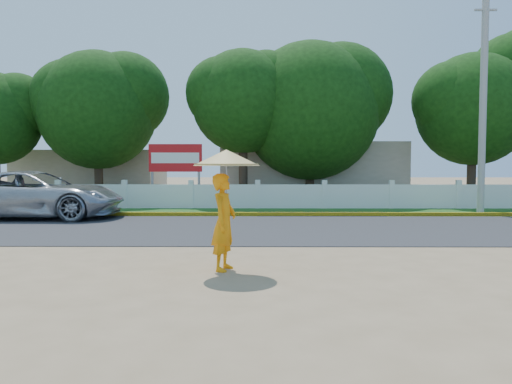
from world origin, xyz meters
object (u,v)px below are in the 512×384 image
(vehicle, at_px, (35,195))
(billboard, at_px, (175,161))
(monk_with_parasol, at_px, (225,192))
(utility_pole, at_px, (483,103))

(vehicle, xyz_separation_m, billboard, (4.38, 5.02, 1.25))
(monk_with_parasol, relative_size, billboard, 0.79)
(monk_with_parasol, bearing_deg, billboard, 103.39)
(utility_pole, xyz_separation_m, monk_with_parasol, (-9.68, -10.84, -2.97))
(utility_pole, height_order, billboard, utility_pole)
(utility_pole, distance_m, monk_with_parasol, 14.83)
(utility_pole, relative_size, vehicle, 1.41)
(vehicle, distance_m, monk_with_parasol, 11.78)
(monk_with_parasol, height_order, billboard, billboard)
(utility_pole, bearing_deg, vehicle, -173.64)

